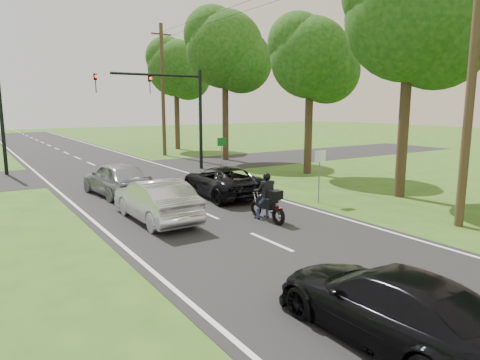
% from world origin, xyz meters
% --- Properties ---
extents(ground, '(140.00, 140.00, 0.00)m').
position_xyz_m(ground, '(0.00, 0.00, 0.00)').
color(ground, '#2D5919').
rests_on(ground, ground).
extents(road, '(8.00, 100.00, 0.01)m').
position_xyz_m(road, '(0.00, 10.00, 0.01)').
color(road, black).
rests_on(road, ground).
extents(cross_road, '(60.00, 7.00, 0.01)m').
position_xyz_m(cross_road, '(0.00, 16.00, 0.01)').
color(cross_road, black).
rests_on(cross_road, ground).
extents(motorcycle_rider, '(0.55, 1.94, 1.67)m').
position_xyz_m(motorcycle_rider, '(1.34, 1.94, 0.66)').
color(motorcycle_rider, black).
rests_on(motorcycle_rider, ground).
extents(dark_suv, '(2.55, 4.88, 1.31)m').
position_xyz_m(dark_suv, '(2.11, 6.23, 0.67)').
color(dark_suv, black).
rests_on(dark_suv, road).
extents(silver_sedan, '(1.56, 4.38, 1.44)m').
position_xyz_m(silver_sedan, '(-1.87, 4.00, 0.73)').
color(silver_sedan, silver).
rests_on(silver_sedan, road).
extents(silver_suv, '(2.18, 4.54, 1.50)m').
position_xyz_m(silver_suv, '(-1.69, 8.88, 0.76)').
color(silver_suv, '#9B9EA3').
rests_on(silver_suv, road).
extents(dark_car_behind, '(1.76, 4.33, 1.26)m').
position_xyz_m(dark_car_behind, '(-1.53, -5.22, 0.64)').
color(dark_car_behind, black).
rests_on(dark_car_behind, road).
extents(traffic_signal, '(6.38, 0.44, 6.00)m').
position_xyz_m(traffic_signal, '(3.34, 14.00, 4.14)').
color(traffic_signal, black).
rests_on(traffic_signal, ground).
extents(signal_pole_far, '(0.20, 0.20, 6.00)m').
position_xyz_m(signal_pole_far, '(-5.20, 18.00, 3.00)').
color(signal_pole_far, black).
rests_on(signal_pole_far, ground).
extents(utility_pole_near, '(1.60, 0.28, 10.00)m').
position_xyz_m(utility_pole_near, '(6.20, -2.00, 5.08)').
color(utility_pole_near, '#4E3A23').
rests_on(utility_pole_near, ground).
extents(utility_pole_far, '(1.60, 0.28, 10.00)m').
position_xyz_m(utility_pole_far, '(6.20, 22.00, 5.08)').
color(utility_pole_far, '#4E3A23').
rests_on(utility_pole_far, ground).
extents(sign_white, '(0.55, 0.07, 2.12)m').
position_xyz_m(sign_white, '(4.70, 2.98, 1.60)').
color(sign_white, slate).
rests_on(sign_white, ground).
extents(sign_green, '(0.55, 0.07, 2.12)m').
position_xyz_m(sign_green, '(4.90, 10.98, 1.60)').
color(sign_green, slate).
rests_on(sign_green, ground).
extents(tree_row_b, '(5.60, 5.43, 10.06)m').
position_xyz_m(tree_row_b, '(8.79, 1.76, 7.13)').
color(tree_row_b, '#332316').
rests_on(tree_row_b, ground).
extents(tree_row_c, '(4.80, 4.65, 8.76)m').
position_xyz_m(tree_row_c, '(9.75, 8.80, 6.23)').
color(tree_row_c, '#332316').
rests_on(tree_row_c, ground).
extents(tree_row_d, '(5.76, 5.58, 10.45)m').
position_xyz_m(tree_row_d, '(9.10, 16.76, 7.43)').
color(tree_row_d, '#332316').
rests_on(tree_row_d, ground).
extents(tree_row_e, '(5.28, 5.12, 9.61)m').
position_xyz_m(tree_row_e, '(9.48, 25.78, 6.83)').
color(tree_row_e, '#332316').
rests_on(tree_row_e, ground).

